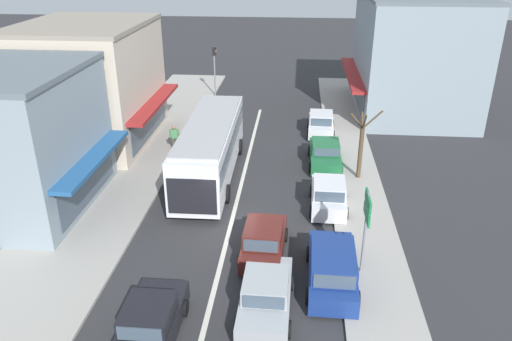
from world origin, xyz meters
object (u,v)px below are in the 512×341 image
Objects in this scene: parked_wagon_kerb_front at (332,267)px; parked_hatchback_kerb_rear at (321,124)px; sedan_adjacent_lane_trail at (150,324)px; sedan_queue_far_back at (266,295)px; city_bus at (210,145)px; pedestrian_with_handbag_near at (175,136)px; parked_sedan_kerb_third at (325,154)px; directional_road_sign at (367,215)px; parked_hatchback_kerb_second at (329,195)px; street_tree_right at (361,147)px; hatchback_behind_bus_near at (264,241)px; traffic_light_downstreet at (214,63)px.

parked_wagon_kerb_front is 16.57m from parked_hatchback_kerb_rear.
sedan_adjacent_lane_trail is at bearing -149.67° from parked_wagon_kerb_front.
sedan_queue_far_back is 18.51m from parked_hatchback_kerb_rear.
city_bus is 4.41m from pedestrian_with_handbag_near.
sedan_queue_far_back is at bearing -97.76° from parked_hatchback_kerb_rear.
city_bus is 2.59× the size of sedan_adjacent_lane_trail.
sedan_adjacent_lane_trail is 1.00× the size of sedan_queue_far_back.
directional_road_sign is at bearing -84.50° from parked_sedan_kerb_third.
parked_hatchback_kerb_second is 11.18m from pedestrian_with_handbag_near.
pedestrian_with_handbag_near is (-11.02, 2.90, -0.86)m from street_tree_right.
street_tree_right is 11.42m from pedestrian_with_handbag_near.
hatchback_behind_bus_near is 5.22m from parked_hatchback_kerb_second.
parked_wagon_kerb_front reaches higher than parked_sedan_kerb_third.
directional_road_sign is (1.06, -5.33, 1.99)m from parked_hatchback_kerb_second.
traffic_light_downstreet is (-8.52, 24.75, 2.11)m from parked_wagon_kerb_front.
pedestrian_with_handbag_near is at bearing 145.26° from parked_hatchback_kerb_second.
city_bus is 9.83m from parked_hatchback_kerb_rear.
pedestrian_with_handbag_near is (-9.04, 12.40, 0.32)m from parked_wagon_kerb_front.
sedan_adjacent_lane_trail is at bearing -112.74° from parked_sedan_kerb_third.
street_tree_right is at bearing 59.02° from hatchback_behind_bus_near.
street_tree_right reaches higher than pedestrian_with_handbag_near.
city_bus is 2.59× the size of traffic_light_downstreet.
hatchback_behind_bus_near is (3.49, -7.45, -1.17)m from city_bus.
traffic_light_downstreet is (-8.60, 8.19, 2.15)m from parked_hatchback_kerb_rear.
street_tree_right reaches higher than hatchback_behind_bus_near.
parked_wagon_kerb_front is at bearing -91.32° from parked_hatchback_kerb_second.
hatchback_behind_bus_near reaches higher than sedan_queue_far_back.
sedan_adjacent_lane_trail is 1.12× the size of hatchback_behind_bus_near.
traffic_light_downstreet is (-5.79, 23.08, 2.15)m from hatchback_behind_bus_near.
traffic_light_downstreet is at bearing 104.08° from hatchback_behind_bus_near.
city_bus is 3.03× the size of directional_road_sign.
parked_sedan_kerb_third is at bearing 89.12° from parked_wagon_kerb_front.
parked_wagon_kerb_front is (2.73, -1.67, 0.04)m from hatchback_behind_bus_near.
parked_hatchback_kerb_second is 2.29× the size of pedestrian_with_handbag_near.
traffic_light_downstreet is 18.53m from street_tree_right.
parked_wagon_kerb_front reaches higher than sedan_queue_far_back.
parked_hatchback_kerb_second is 10.53m from parked_hatchback_kerb_rear.
parked_hatchback_kerb_rear is at bearing 90.28° from parked_hatchback_kerb_second.
sedan_adjacent_lane_trail is at bearing -122.69° from hatchback_behind_bus_near.
street_tree_right is (1.97, 9.50, 1.18)m from parked_wagon_kerb_front.
parked_wagon_kerb_front is at bearing -55.72° from city_bus.
parked_hatchback_kerb_second reaches higher than sedan_adjacent_lane_trail.
city_bus is 6.89m from parked_sedan_kerb_third.
city_bus is 15.83m from traffic_light_downstreet.
parked_hatchback_kerb_rear is 7.41m from street_tree_right.
sedan_adjacent_lane_trail and parked_sedan_kerb_third have the same top height.
parked_hatchback_kerb_rear is (-0.05, 10.53, 0.00)m from parked_hatchback_kerb_second.
street_tree_right is at bearing -46.24° from parked_sedan_kerb_third.
parked_hatchback_kerb_second is at bearing -89.72° from parked_hatchback_kerb_rear.
sedan_adjacent_lane_trail is 1.00× the size of parked_sedan_kerb_third.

